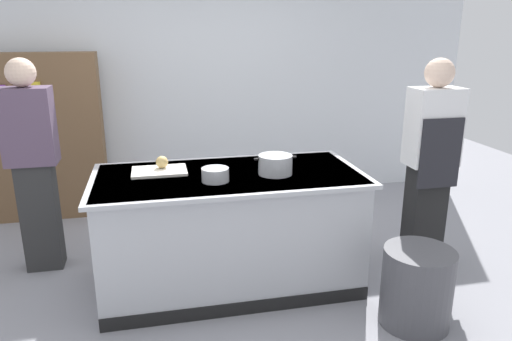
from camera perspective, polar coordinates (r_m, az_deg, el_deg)
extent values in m
plane|color=gray|center=(3.86, -3.07, -13.27)|extent=(10.00, 10.00, 0.00)
cube|color=silver|center=(5.44, -7.03, 12.13)|extent=(6.40, 0.12, 3.00)
cube|color=#B7BABF|center=(3.65, -3.18, -7.15)|extent=(1.90, 0.90, 0.90)
cube|color=#B7BABF|center=(3.50, -3.30, -0.63)|extent=(1.98, 0.98, 0.03)
cube|color=black|center=(3.45, -1.79, -16.26)|extent=(1.90, 0.01, 0.10)
cube|color=silver|center=(3.59, -11.53, -0.07)|extent=(0.40, 0.28, 0.02)
sphere|color=tan|center=(3.62, -11.23, 1.00)|extent=(0.09, 0.09, 0.09)
cylinder|color=#B7BABF|center=(3.47, 2.34, 0.71)|extent=(0.25, 0.25, 0.14)
cube|color=black|center=(3.43, 0.09, 1.38)|extent=(0.04, 0.02, 0.01)
cube|color=black|center=(3.49, 4.56, 1.63)|extent=(0.04, 0.02, 0.01)
cylinder|color=#B7BABF|center=(3.32, -4.92, -0.50)|extent=(0.19, 0.19, 0.10)
cylinder|color=#4C4C51|center=(3.44, 18.73, -13.12)|extent=(0.47, 0.47, 0.54)
cube|color=black|center=(4.11, 19.49, -5.36)|extent=(0.28, 0.20, 0.90)
cube|color=white|center=(3.90, 20.56, 4.92)|extent=(0.38, 0.24, 0.60)
sphere|color=beige|center=(3.85, 21.19, 10.89)|extent=(0.22, 0.22, 0.22)
cube|color=#232328|center=(3.84, 21.27, 1.89)|extent=(0.34, 0.02, 0.54)
cube|color=#2E2E2E|center=(4.28, -24.43, -5.04)|extent=(0.28, 0.20, 0.90)
cube|color=#59465D|center=(4.08, -25.69, 4.81)|extent=(0.38, 0.24, 0.60)
sphere|color=beige|center=(4.03, -26.43, 10.51)|extent=(0.22, 0.22, 0.22)
cube|color=brown|center=(5.32, -23.75, 3.64)|extent=(1.10, 0.28, 1.70)
cube|color=purple|center=(5.18, -28.16, 7.39)|extent=(0.09, 0.03, 0.30)
cube|color=brown|center=(5.16, -27.20, 7.27)|extent=(0.06, 0.03, 0.26)
cube|color=red|center=(5.14, -26.53, 7.78)|extent=(0.05, 0.03, 0.34)
cube|color=green|center=(5.12, -25.71, 7.60)|extent=(0.06, 0.03, 0.29)
cube|color=yellow|center=(5.10, -24.78, 7.85)|extent=(0.08, 0.03, 0.32)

